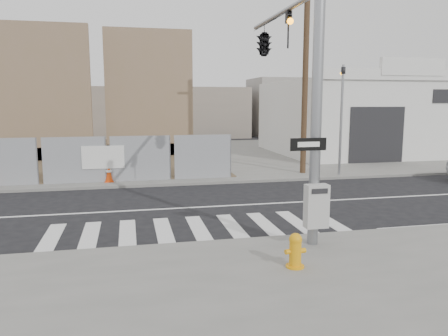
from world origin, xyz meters
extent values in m
plane|color=black|center=(0.00, 0.00, 0.00)|extent=(100.00, 100.00, 0.00)
cube|color=slate|center=(0.00, 14.00, 0.06)|extent=(50.00, 20.00, 0.12)
cylinder|color=gray|center=(2.50, -4.80, 3.62)|extent=(0.26, 0.26, 7.00)
cylinder|color=gray|center=(2.50, -2.20, 6.12)|extent=(0.14, 5.20, 0.14)
cube|color=#B2B2AF|center=(2.45, -5.08, 1.15)|extent=(0.55, 0.30, 1.05)
cube|color=black|center=(2.25, -4.96, 2.62)|extent=(0.90, 0.03, 0.30)
cube|color=silver|center=(2.25, -4.98, 2.62)|extent=(0.55, 0.01, 0.12)
imported|color=black|center=(2.50, -2.80, 5.57)|extent=(0.16, 0.20, 1.00)
imported|color=black|center=(2.50, -0.60, 5.57)|extent=(0.53, 2.48, 1.00)
cylinder|color=gray|center=(8.00, 4.60, 2.72)|extent=(0.12, 0.12, 5.20)
imported|color=black|center=(8.00, 4.60, 5.22)|extent=(0.16, 0.20, 1.00)
cube|color=#7B654A|center=(-7.00, 13.00, 4.12)|extent=(6.00, 0.50, 8.00)
cube|color=#7B654A|center=(-7.00, 13.40, 0.52)|extent=(6.00, 1.30, 0.80)
cube|color=#7B654A|center=(-0.50, 14.00, 4.12)|extent=(5.50, 0.50, 8.00)
cube|color=#7B654A|center=(-0.50, 14.40, 0.52)|extent=(5.50, 1.30, 0.80)
cube|color=silver|center=(14.00, 13.00, 2.52)|extent=(12.00, 10.00, 4.80)
cube|color=silver|center=(14.00, 8.00, 5.12)|extent=(12.00, 0.30, 0.60)
cube|color=silver|center=(14.00, 7.95, 5.57)|extent=(4.00, 0.30, 1.00)
cube|color=black|center=(12.00, 7.98, 1.72)|extent=(3.40, 0.06, 3.20)
cylinder|color=#4E3724|center=(6.50, 5.50, 5.12)|extent=(0.28, 0.28, 10.00)
cylinder|color=orange|center=(1.50, -6.18, 0.14)|extent=(0.46, 0.46, 0.04)
cylinder|color=orange|center=(1.50, -6.18, 0.42)|extent=(0.30, 0.30, 0.59)
sphere|color=orange|center=(1.50, -6.18, 0.73)|extent=(0.28, 0.28, 0.28)
cylinder|color=orange|center=(1.34, -6.18, 0.47)|extent=(0.15, 0.13, 0.11)
cylinder|color=orange|center=(1.66, -6.18, 0.47)|extent=(0.15, 0.13, 0.11)
cube|color=#DC400B|center=(-2.79, 4.99, 0.14)|extent=(0.40, 0.40, 0.03)
cone|color=#DC400B|center=(-2.79, 4.99, 0.49)|extent=(0.35, 0.35, 0.75)
cylinder|color=silver|center=(-2.79, 4.99, 0.60)|extent=(0.29, 0.29, 0.09)
camera|label=1|loc=(-1.88, -14.53, 3.62)|focal=35.00mm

